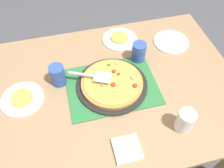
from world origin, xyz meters
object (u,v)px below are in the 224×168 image
Objects in this scene: plate_side at (171,42)px; pizza_server at (94,76)px; cup_far at (139,52)px; pizza_pan at (112,85)px; pizza at (112,82)px; served_slice_right at (22,98)px; plate_near_left at (120,39)px; served_slice_left at (120,38)px; cup_corner at (185,121)px; plate_far_right at (22,99)px; cup_near at (58,75)px; napkin_stack at (127,149)px.

plate_side is 0.97× the size of pizza_server.
pizza_server is at bearing 22.32° from cup_far.
pizza_pan is at bearing 156.12° from pizza_server.
pizza is 0.47m from served_slice_right.
served_slice_left is at bearing 0.00° from plate_near_left.
pizza_pan reaches higher than plate_near_left.
served_slice_right is (0.61, 0.32, 0.00)m from served_slice_left.
cup_corner is (-0.13, 0.67, 0.06)m from plate_near_left.
plate_far_right is at bearing -25.29° from cup_corner.
plate_side is 1.83× the size of cup_near.
cup_far is at bearing -169.08° from served_slice_right.
served_slice_left is 0.68m from cup_corner.
pizza is 0.41m from cup_corner.
cup_near is 0.68m from cup_corner.
plate_far_right is at bearing -40.99° from napkin_stack.
plate_far_right is 1.00× the size of plate_side.
pizza_server is (-0.38, -0.01, 0.05)m from served_slice_right.
served_slice_right is 0.48× the size of pizza_server.
plate_near_left is 1.83× the size of cup_near.
pizza_server is (-0.38, -0.01, 0.06)m from plate_far_right.
served_slice_right is (0.47, -0.03, 0.01)m from pizza_pan.
served_slice_right reaches higher than napkin_stack.
cup_corner is (-0.07, 0.48, 0.00)m from cup_far.
napkin_stack is (-0.25, 0.46, -0.05)m from cup_near.
pizza_server is at bearing -23.26° from pizza.
plate_near_left is at bearing -73.00° from cup_far.
cup_corner is at bearing 71.95° from plate_side.
served_slice_right reaches higher than plate_far_right.
napkin_stack is at bearing 77.37° from served_slice_left.
plate_near_left is 0.69m from served_slice_right.
served_slice_left reaches higher than plate_far_right.
napkin_stack is (0.02, 0.36, -0.03)m from pizza.
napkin_stack reaches higher than plate_side.
napkin_stack is at bearing 139.01° from served_slice_right.
cup_near reaches higher than pizza_server.
pizza_server is at bearing 53.95° from plate_near_left.
pizza_pan is at bearing 176.52° from served_slice_right.
cup_corner is at bearing 100.57° from plate_near_left.
served_slice_right is (0.00, -0.00, 0.01)m from plate_far_right.
plate_side is 2.00× the size of served_slice_left.
cup_far is 0.31m from pizza_server.
served_slice_right is 0.38m from pizza_server.
pizza reaches higher than plate_far_right.
plate_near_left is at bearing -102.63° from napkin_stack.
pizza_pan is 1.67× the size of pizza_server.
cup_far is 1.00× the size of napkin_stack.
pizza_pan is 3.45× the size of served_slice_left.
plate_near_left is at bearing -111.22° from pizza.
plate_side is at bearing -127.59° from napkin_stack.
served_slice_right reaches higher than plate_side.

